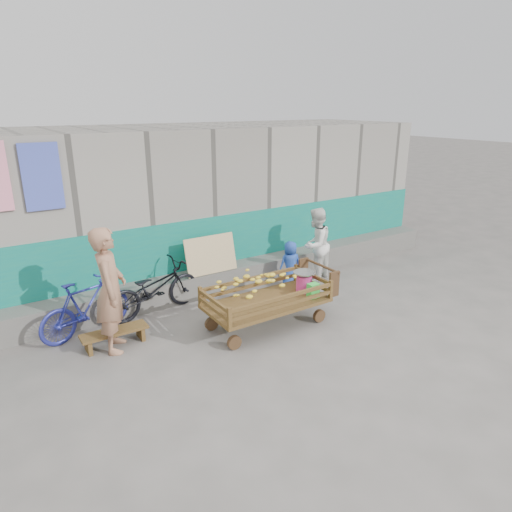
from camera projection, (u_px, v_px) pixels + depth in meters
ground at (265, 349)px, 6.71m from camera, size 80.00×80.00×0.00m
building_wall at (156, 203)px, 9.46m from camera, size 12.00×3.50×3.00m
banana_cart at (265, 291)px, 7.21m from camera, size 2.14×0.98×0.91m
bench at (115, 334)px, 6.78m from camera, size 0.98×0.29×0.24m
vendor_man at (110, 290)px, 6.46m from camera, size 0.65×0.79×1.85m
woman at (316, 245)px, 9.14m from camera, size 0.88×0.79×1.49m
child at (290, 264)px, 8.86m from camera, size 0.50×0.37×0.93m
bicycle_dark at (154, 289)px, 7.74m from camera, size 1.79×0.84×0.90m
bicycle_blue at (86, 307)px, 7.02m from camera, size 1.59×0.85×0.92m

